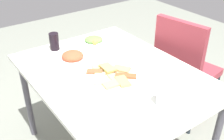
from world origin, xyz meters
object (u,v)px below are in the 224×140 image
drinking_glass (163,96)px  salad_plate_greens (73,57)px  spoon (120,116)px  paper_napkin (117,118)px  salad_plate_rice (94,40)px  soda_can (54,41)px  dining_table (112,82)px  pide_platter (111,76)px  fork (114,118)px  dining_chair (183,65)px

drinking_glass → salad_plate_greens: bearing=-168.5°
spoon → salad_plate_greens: bearing=160.6°
paper_napkin → salad_plate_rice: bearing=155.0°
drinking_glass → spoon: drinking_glass is taller
drinking_glass → paper_napkin: (-0.05, -0.25, -0.05)m
salad_plate_rice → soda_can: size_ratio=1.80×
dining_table → pide_platter: 0.10m
dining_table → spoon: (0.36, -0.21, 0.08)m
drinking_glass → paper_napkin: drinking_glass is taller
paper_napkin → spoon: (0.00, 0.02, 0.00)m
soda_can → fork: size_ratio=0.65×
dining_table → salad_plate_rice: 0.46m
soda_can → salad_plate_greens: bearing=8.0°
salad_plate_rice → drinking_glass: bearing=-7.8°
pide_platter → spoon: bearing=-29.1°
dining_chair → soda_can: 1.01m
salad_plate_greens → dining_chair: bearing=72.3°
salad_plate_greens → soda_can: bearing=-172.0°
dining_chair → salad_plate_greens: bearing=-107.7°
salad_plate_rice → spoon: bearing=-24.0°
dining_chair → spoon: size_ratio=4.96×
paper_napkin → spoon: size_ratio=0.83×
soda_can → dining_table: bearing=16.7°
dining_chair → paper_napkin: size_ratio=5.95×
drinking_glass → salad_plate_rice: bearing=172.2°
pide_platter → salad_plate_greens: size_ratio=1.55×
pide_platter → spoon: 0.35m
dining_chair → fork: dining_chair is taller
dining_table → soda_can: (-0.49, -0.15, 0.13)m
fork → spoon: size_ratio=1.02×
spoon → pide_platter: bearing=139.8°
soda_can → fork: 0.86m
dining_chair → drinking_glass: size_ratio=8.40×
pide_platter → salad_plate_rice: (-0.48, 0.18, 0.01)m
salad_plate_rice → dining_chair: bearing=54.3°
fork → paper_napkin: bearing=75.8°
pide_platter → fork: (0.31, -0.21, -0.01)m
paper_napkin → spoon: spoon is taller
fork → spoon: (0.00, 0.04, 0.00)m
dining_chair → paper_napkin: 1.03m
pide_platter → soda_can: (-0.54, -0.11, 0.05)m
pide_platter → drinking_glass: size_ratio=3.13×
paper_napkin → salad_plate_greens: bearing=170.1°
dining_chair → drinking_glass: dining_chair is taller
dining_chair → dining_table: bearing=-88.1°
dining_table → drinking_glass: 0.43m
drinking_glass → pide_platter: bearing=-170.2°
dining_chair → salad_plate_rice: size_ratio=4.14×
pide_platter → salad_plate_rice: salad_plate_rice is taller
fork → soda_can: bearing=159.1°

